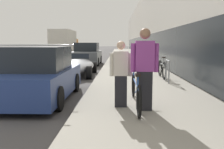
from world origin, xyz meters
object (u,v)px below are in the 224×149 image
(vintage_roadster_curbside, at_px, (75,66))
(moving_truck, at_px, (65,43))
(bike_rack_hoop, at_px, (168,69))
(person_rider, at_px, (145,69))
(cruiser_bike_nearest, at_px, (162,69))
(parked_sedan_far, at_px, (87,55))
(person_bystander, at_px, (121,74))
(parked_sedan_curbside, at_px, (39,76))
(tandem_bicycle, at_px, (136,91))

(vintage_roadster_curbside, xyz_separation_m, moving_truck, (-4.54, 18.58, 1.11))
(bike_rack_hoop, relative_size, vintage_roadster_curbside, 0.20)
(person_rider, xyz_separation_m, moving_truck, (-7.25, 25.40, 0.53))
(cruiser_bike_nearest, distance_m, vintage_roadster_curbside, 4.33)
(bike_rack_hoop, xyz_separation_m, moving_truck, (-8.51, 21.52, 0.92))
(person_rider, bearing_deg, cruiser_bike_nearest, 76.03)
(person_rider, distance_m, bike_rack_hoop, 4.10)
(bike_rack_hoop, height_order, vintage_roadster_curbside, vintage_roadster_curbside)
(cruiser_bike_nearest, xyz_separation_m, parked_sedan_far, (-4.19, 7.97, 0.21))
(bike_rack_hoop, bearing_deg, person_bystander, -116.20)
(person_bystander, distance_m, vintage_roadster_curbside, 6.93)
(bike_rack_hoop, distance_m, parked_sedan_curbside, 4.72)
(moving_truck, bearing_deg, person_rider, -74.07)
(cruiser_bike_nearest, bearing_deg, vintage_roadster_curbside, 157.05)
(parked_sedan_far, bearing_deg, tandem_bicycle, -77.83)
(parked_sedan_curbside, bearing_deg, moving_truck, 100.46)
(person_rider, height_order, cruiser_bike_nearest, person_rider)
(tandem_bicycle, bearing_deg, bike_rack_hoop, 68.09)
(person_rider, bearing_deg, person_bystander, 152.48)
(bike_rack_hoop, relative_size, moving_truck, 0.11)
(cruiser_bike_nearest, distance_m, moving_truck, 22.01)
(vintage_roadster_curbside, bearing_deg, parked_sedan_curbside, -91.55)
(person_rider, bearing_deg, bike_rack_hoop, 71.97)
(cruiser_bike_nearest, bearing_deg, moving_truck, 112.82)
(person_rider, xyz_separation_m, parked_sedan_far, (-2.92, 13.11, -0.31))
(bike_rack_hoop, relative_size, parked_sedan_curbside, 0.21)
(person_rider, distance_m, cruiser_bike_nearest, 5.32)
(parked_sedan_curbside, distance_m, moving_truck, 24.26)
(vintage_roadster_curbside, bearing_deg, parked_sedan_far, 91.90)
(person_rider, bearing_deg, vintage_roadster_curbside, 111.64)
(parked_sedan_curbside, bearing_deg, person_rider, -28.76)
(bike_rack_hoop, bearing_deg, tandem_bicycle, -111.91)
(bike_rack_hoop, relative_size, cruiser_bike_nearest, 0.48)
(person_bystander, relative_size, cruiser_bike_nearest, 0.87)
(parked_sedan_far, bearing_deg, vintage_roadster_curbside, -88.10)
(parked_sedan_curbside, bearing_deg, bike_rack_hoop, 29.39)
(tandem_bicycle, distance_m, person_rider, 0.66)
(bike_rack_hoop, height_order, parked_sedan_curbside, parked_sedan_curbside)
(bike_rack_hoop, distance_m, moving_truck, 23.16)
(person_bystander, bearing_deg, tandem_bicycle, 11.24)
(tandem_bicycle, relative_size, person_rider, 1.46)
(moving_truck, bearing_deg, vintage_roadster_curbside, -76.26)
(person_bystander, relative_size, bike_rack_hoop, 1.80)
(bike_rack_hoop, distance_m, parked_sedan_far, 10.13)
(person_bystander, bearing_deg, moving_truck, 105.00)
(person_rider, height_order, parked_sedan_far, person_rider)
(person_rider, xyz_separation_m, cruiser_bike_nearest, (1.28, 5.14, -0.52))
(person_rider, distance_m, vintage_roadster_curbside, 7.37)
(person_bystander, height_order, parked_sedan_curbside, person_bystander)
(moving_truck, bearing_deg, parked_sedan_far, -70.58)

